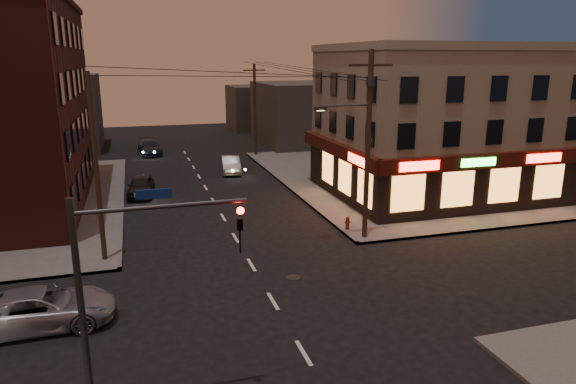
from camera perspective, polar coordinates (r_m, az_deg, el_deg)
name	(u,v)px	position (r m, az deg, el deg)	size (l,w,h in m)	color
ground	(273,301)	(21.59, -1.69, -12.04)	(120.00, 120.00, 0.00)	black
sidewalk_ne	(419,175)	(45.13, 14.31, 1.88)	(24.00, 28.00, 0.15)	#514F4C
pizza_building	(439,121)	(38.52, 16.38, 7.58)	(15.85, 12.85, 10.50)	gray
bg_building_ne_a	(304,113)	(60.05, 1.78, 8.72)	(10.00, 12.00, 7.00)	#3F3D3A
bg_building_nw	(55,113)	(61.44, -24.43, 8.04)	(9.00, 10.00, 8.00)	#3F3D3A
bg_building_ne_b	(259,108)	(72.96, -3.27, 9.36)	(8.00, 8.00, 6.00)	#3F3D3A
utility_pole_main	(366,136)	(27.36, 8.69, 6.21)	(4.20, 0.44, 10.00)	#382619
utility_pole_far	(255,110)	(52.23, -3.69, 9.07)	(0.26, 0.26, 9.00)	#382619
utility_pole_west	(96,169)	(25.71, -20.52, 2.39)	(0.24, 0.24, 9.00)	#382619
traffic_signal	(121,278)	(14.18, -18.06, -9.11)	(4.49, 0.32, 6.47)	#333538
suv_cross	(41,309)	(21.47, -25.76, -11.59)	(2.43, 5.27, 1.47)	gray
sedan_near	(141,186)	(38.61, -16.02, 0.65)	(1.73, 4.31, 1.47)	black
sedan_mid	(231,165)	(45.01, -6.36, 3.05)	(1.52, 4.35, 1.43)	gray
sedan_far	(150,147)	(55.39, -15.10, 4.83)	(2.05, 5.05, 1.47)	#1A2234
fire_hydrant	(348,222)	(29.70, 6.63, -3.36)	(0.34, 0.34, 0.76)	maroon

